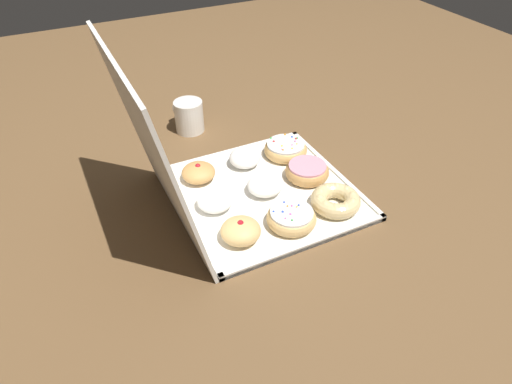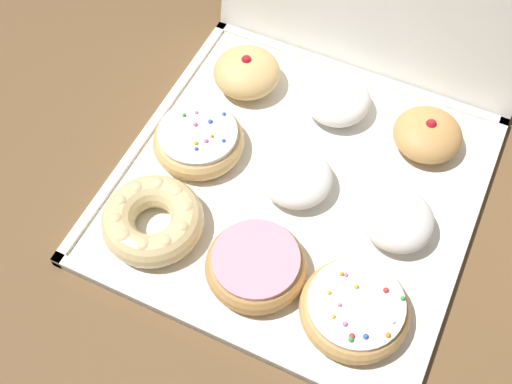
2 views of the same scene
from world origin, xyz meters
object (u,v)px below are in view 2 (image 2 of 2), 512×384
sprinkle_donut_3 (198,142)px  powdered_filled_donut_4 (299,177)px  powdered_filled_donut_5 (398,221)px  jelly_filled_donut_8 (428,134)px  powdered_filled_donut_7 (338,100)px  jelly_filled_donut_6 (247,72)px  cruller_donut_0 (153,220)px  sprinkle_donut_2 (355,309)px  pink_frosted_donut_1 (256,265)px  donut_box (295,189)px

sprinkle_donut_3 → powdered_filled_donut_4: 0.13m
powdered_filled_donut_5 → jelly_filled_donut_8: (-0.01, 0.13, -0.00)m
powdered_filled_donut_7 → jelly_filled_donut_6: bearing=-175.8°
jelly_filled_donut_6 → powdered_filled_donut_7: (0.13, 0.01, -0.00)m
powdered_filled_donut_5 → cruller_donut_0: bearing=-155.2°
sprinkle_donut_2 → jelly_filled_donut_6: jelly_filled_donut_6 is taller
powdered_filled_donut_5 → jelly_filled_donut_8: bearing=93.0°
sprinkle_donut_3 → jelly_filled_donut_6: (0.01, 0.13, 0.00)m
cruller_donut_0 → powdered_filled_donut_4: powdered_filled_donut_4 is taller
sprinkle_donut_2 → jelly_filled_donut_6: (-0.25, 0.25, 0.00)m
cruller_donut_0 → sprinkle_donut_3: size_ratio=1.04×
powdered_filled_donut_5 → pink_frosted_donut_1: bearing=-135.9°
pink_frosted_donut_1 → powdered_filled_donut_5: size_ratio=1.37×
sprinkle_donut_2 → powdered_filled_donut_5: size_ratio=1.43×
sprinkle_donut_2 → jelly_filled_donut_8: (0.00, 0.25, 0.00)m
powdered_filled_donut_4 → powdered_filled_donut_7: (-0.00, 0.13, 0.00)m
powdered_filled_donut_4 → pink_frosted_donut_1: bearing=-88.5°
cruller_donut_0 → jelly_filled_donut_8: (0.25, 0.25, 0.00)m
powdered_filled_donut_5 → sprinkle_donut_2: bearing=-93.4°
sprinkle_donut_3 → powdered_filled_donut_7: powdered_filled_donut_7 is taller
pink_frosted_donut_1 → sprinkle_donut_3: size_ratio=0.99×
powdered_filled_donut_5 → jelly_filled_donut_6: 0.28m
powdered_filled_donut_4 → powdered_filled_donut_5: powdered_filled_donut_5 is taller
cruller_donut_0 → sprinkle_donut_3: 0.12m
cruller_donut_0 → powdered_filled_donut_5: powdered_filled_donut_5 is taller
powdered_filled_donut_7 → pink_frosted_donut_1: bearing=-89.0°
donut_box → sprinkle_donut_3: bearing=-178.7°
donut_box → jelly_filled_donut_6: (-0.12, 0.12, 0.03)m
donut_box → sprinkle_donut_3: 0.13m
donut_box → powdered_filled_donut_4: 0.03m
donut_box → powdered_filled_donut_5: size_ratio=5.11×
donut_box → pink_frosted_donut_1: 0.13m
donut_box → jelly_filled_donut_8: 0.18m
donut_box → sprinkle_donut_2: sprinkle_donut_2 is taller
cruller_donut_0 → jelly_filled_donut_6: (0.00, 0.25, 0.00)m
cruller_donut_0 → pink_frosted_donut_1: size_ratio=1.05×
pink_frosted_donut_1 → powdered_filled_donut_4: (-0.00, 0.13, 0.00)m
sprinkle_donut_2 → sprinkle_donut_3: (-0.25, 0.12, -0.00)m
cruller_donut_0 → sprinkle_donut_2: bearing=-0.7°
powdered_filled_donut_7 → jelly_filled_donut_8: size_ratio=1.00×
donut_box → powdered_filled_donut_7: bearing=89.5°
donut_box → powdered_filled_donut_7: powdered_filled_donut_7 is taller
pink_frosted_donut_1 → powdered_filled_donut_7: size_ratio=1.31×
powdered_filled_donut_7 → jelly_filled_donut_8: 0.12m
pink_frosted_donut_1 → jelly_filled_donut_8: 0.28m
pink_frosted_donut_1 → powdered_filled_donut_4: size_ratio=1.30×
pink_frosted_donut_1 → powdered_filled_donut_7: bearing=91.0°
donut_box → powdered_filled_donut_4: (0.00, 0.00, 0.03)m
cruller_donut_0 → powdered_filled_donut_7: (0.13, 0.25, 0.00)m
jelly_filled_donut_6 → sprinkle_donut_2: bearing=-45.4°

